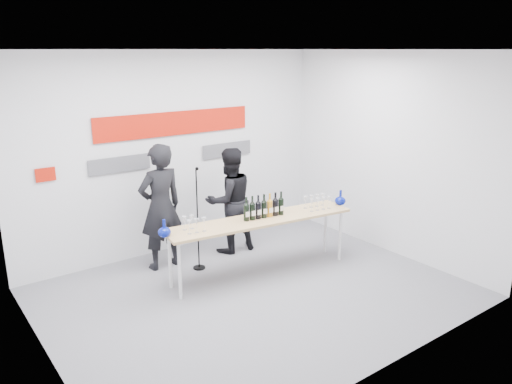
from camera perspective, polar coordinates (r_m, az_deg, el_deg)
ground at (r=6.51m, az=-0.09°, el=-11.46°), size 5.00×5.00×0.00m
back_wall at (r=7.63m, az=-9.11°, el=4.44°), size 5.00×0.04×3.00m
signage at (r=7.52m, az=-9.48°, el=6.63°), size 3.38×0.02×0.79m
tasting_table at (r=6.77m, az=0.51°, el=-3.55°), size 2.71×0.88×0.80m
wine_bottles at (r=6.74m, az=0.92°, el=-1.60°), size 0.62×0.16×0.33m
decanter_left at (r=6.19m, az=-10.45°, el=-4.06°), size 0.16×0.16×0.21m
decanter_right at (r=7.44m, az=9.62°, el=-0.60°), size 0.16×0.16×0.21m
glasses_left at (r=6.31m, az=-7.18°, el=-3.69°), size 0.26×0.25×0.18m
glasses_right at (r=7.21m, az=7.01°, el=-1.17°), size 0.38×0.26×0.18m
presenter_left at (r=7.05m, az=-10.84°, el=-1.70°), size 0.68×0.47×1.79m
presenter_right at (r=7.54m, az=-3.04°, el=-0.97°), size 0.82×0.66×1.61m
mic_stand at (r=7.05m, az=-6.61°, el=-5.30°), size 0.17×0.17×1.49m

